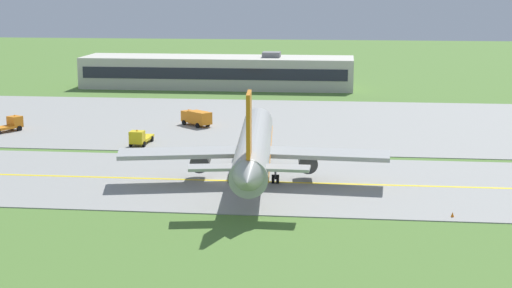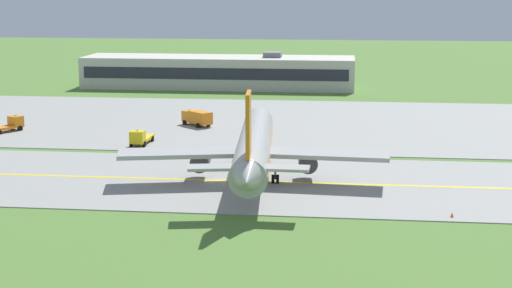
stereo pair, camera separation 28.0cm
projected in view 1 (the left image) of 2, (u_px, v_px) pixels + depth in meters
ground_plane at (223, 181)px, 95.70m from camera, size 500.00×500.00×0.00m
taxiway_strip at (223, 181)px, 95.69m from camera, size 240.00×28.00×0.10m
apron_pad at (319, 123)px, 135.51m from camera, size 140.00×52.00×0.10m
taxiway_centreline at (223, 181)px, 95.68m from camera, size 220.00×0.60×0.01m
airplane_lead at (254, 147)px, 95.38m from camera, size 32.42×39.66×12.70m
service_truck_baggage at (140, 138)px, 116.65m from camera, size 2.51×6.46×2.59m
service_truck_fuel at (196, 117)px, 132.45m from camera, size 5.83×5.54×2.60m
service_truck_catering at (9, 125)px, 127.54m from camera, size 4.91×6.59×2.59m
terminal_building at (218, 72)px, 182.16m from camera, size 61.79×13.84×8.25m
traffic_cone_near_edge at (452, 215)px, 80.72m from camera, size 0.44×0.44×0.60m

